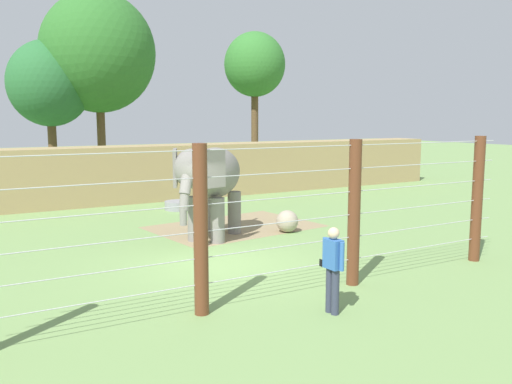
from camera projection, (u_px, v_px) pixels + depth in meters
The scene contains 11 objects.
ground_plane at pixel (222, 263), 13.77m from camera, with size 120.00×120.00×0.00m, color #759956.
dirt_patch at pixel (235, 227), 18.36m from camera, with size 5.37×3.78×0.01m, color #937F5B.
embankment_wall at pixel (107, 175), 23.24m from camera, with size 36.00×1.80×2.45m, color tan.
elephant at pixel (211, 178), 16.26m from camera, with size 3.29×3.10×2.85m.
enrichment_ball at pixel (287, 221), 17.44m from camera, with size 0.72×0.72×0.72m, color tan.
cable_fence at pixel (286, 220), 10.93m from camera, with size 12.66×0.27×3.24m.
zookeeper at pixel (333, 266), 10.14m from camera, with size 0.24×0.58×1.67m.
water_tub at pixel (178, 205), 21.73m from camera, with size 1.10×1.10×0.35m.
tree_far_left at pixel (98, 53), 28.37m from camera, with size 5.99×5.99×10.22m.
tree_left_of_centre at pixel (49, 84), 27.59m from camera, with size 4.20×4.20×7.64m.
tree_behind_wall at pixel (255, 66), 33.13m from camera, with size 3.76×3.76×8.90m.
Camera 1 is at (-5.91, -12.04, 3.71)m, focal length 37.77 mm.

